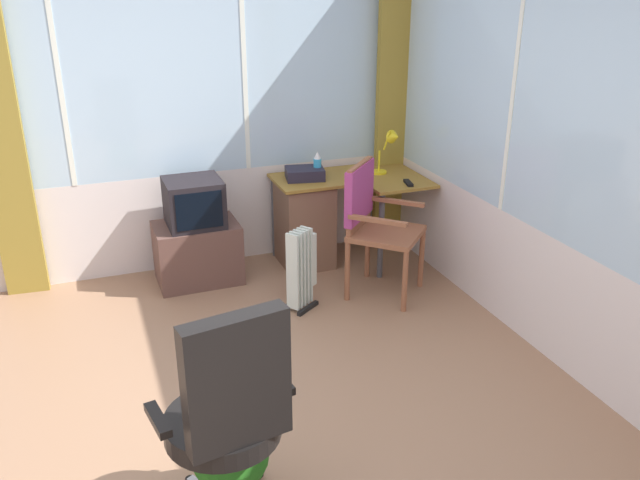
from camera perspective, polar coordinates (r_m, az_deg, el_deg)
The scene contains 14 objects.
ground at distance 3.63m, azimuth -6.53°, elevation -17.56°, with size 5.04×5.70×0.06m, color #986F52.
north_window_panel at distance 5.22m, azimuth -13.87°, elevation 11.71°, with size 4.04×0.07×2.76m.
east_window_panel at distance 3.90m, azimuth 23.18°, elevation 7.04°, with size 0.07×4.70×2.76m.
curtain_corner at distance 5.65m, azimuth 6.42°, elevation 12.53°, with size 0.30×0.07×2.66m, color olive.
desk at distance 5.42m, azimuth -0.84°, elevation 1.91°, with size 1.18×0.79×0.73m.
desk_lamp at distance 5.42m, azimuth 6.16°, elevation 8.18°, with size 0.23×0.20×0.37m.
tv_remote at distance 5.22m, azimuth 7.66°, elevation 4.93°, with size 0.04×0.15×0.02m, color black.
spray_bottle at distance 5.31m, azimuth -0.23°, elevation 6.48°, with size 0.06×0.06×0.22m.
paper_tray at distance 5.30m, azimuth -1.33°, elevation 5.78°, with size 0.30×0.23×0.09m, color #242131.
wooden_armchair at distance 4.86m, azimuth 4.39°, elevation 2.40°, with size 0.68×0.68×1.00m.
office_chair at distance 2.78m, azimuth -7.87°, elevation -14.40°, with size 0.62×0.57×1.12m.
tv_on_stand at distance 5.18m, azimuth -10.64°, elevation 0.23°, with size 0.65×0.45×0.83m.
space_heater at distance 4.72m, azimuth -1.58°, elevation -2.43°, with size 0.29×0.27×0.61m.
potted_plant at distance 3.16m, azimuth -7.58°, elevation -18.04°, with size 0.36×0.36×0.45m.
Camera 1 is at (-0.59, -2.72, 2.30)m, focal length 36.93 mm.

